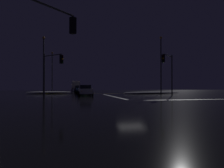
# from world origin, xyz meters

# --- Properties ---
(ground) EXTENTS (120.00, 120.00, 0.10)m
(ground) POSITION_xyz_m (0.00, 0.00, -0.05)
(ground) COLOR black
(stop_line_north) EXTENTS (0.35, 14.60, 0.01)m
(stop_line_north) POSITION_xyz_m (0.00, 8.51, 0.00)
(stop_line_north) COLOR white
(stop_line_north) RESTS_ON ground
(centre_line_ns) EXTENTS (22.00, 0.15, 0.01)m
(centre_line_ns) POSITION_xyz_m (0.00, 20.11, 0.00)
(centre_line_ns) COLOR yellow
(centre_line_ns) RESTS_ON ground
(crosswalk_bar_east) EXTENTS (14.60, 0.40, 0.01)m
(crosswalk_bar_east) POSITION_xyz_m (8.61, 0.00, 0.00)
(crosswalk_bar_east) COLOR white
(crosswalk_bar_east) RESTS_ON ground
(snow_bank_left_curb) EXTENTS (8.67, 1.50, 0.44)m
(snow_bank_left_curb) POSITION_xyz_m (-9.31, 21.40, 0.22)
(snow_bank_left_curb) COLOR white
(snow_bank_left_curb) RESTS_ON ground
(snow_bank_right_curb) EXTENTS (11.02, 1.50, 0.39)m
(snow_bank_right_curb) POSITION_xyz_m (9.31, 17.43, 0.19)
(snow_bank_right_curb) COLOR white
(snow_bank_right_curb) RESTS_ON ground
(sedan_white) EXTENTS (2.02, 4.33, 1.57)m
(sedan_white) POSITION_xyz_m (-3.49, 11.49, 0.80)
(sedan_white) COLOR silver
(sedan_white) RESTS_ON ground
(sedan_green) EXTENTS (2.02, 4.33, 1.57)m
(sedan_green) POSITION_xyz_m (-3.32, 18.05, 0.80)
(sedan_green) COLOR #14512D
(sedan_green) RESTS_ON ground
(sedan_blue) EXTENTS (2.02, 4.33, 1.57)m
(sedan_blue) POSITION_xyz_m (-3.46, 23.61, 0.80)
(sedan_blue) COLOR navy
(sedan_blue) RESTS_ON ground
(sedan_black) EXTENTS (2.02, 4.33, 1.57)m
(sedan_black) POSITION_xyz_m (-3.63, 29.13, 0.80)
(sedan_black) COLOR black
(sedan_black) RESTS_ON ground
(sedan_red) EXTENTS (2.02, 4.33, 1.57)m
(sedan_red) POSITION_xyz_m (-3.35, 35.75, 0.80)
(sedan_red) COLOR maroon
(sedan_red) RESTS_ON ground
(sedan_silver) EXTENTS (2.02, 4.33, 1.57)m
(sedan_silver) POSITION_xyz_m (-3.39, 42.39, 0.80)
(sedan_silver) COLOR #B7B7BC
(sedan_silver) RESTS_ON ground
(box_truck) EXTENTS (2.68, 8.28, 3.08)m
(box_truck) POSITION_xyz_m (-3.73, 50.13, 1.71)
(box_truck) COLOR beige
(box_truck) RESTS_ON ground
(traffic_signal_nw) EXTENTS (2.54, 2.54, 5.54)m
(traffic_signal_nw) POSITION_xyz_m (-7.90, 7.90, 3.79)
(traffic_signal_nw) COLOR #4C4C51
(traffic_signal_nw) RESTS_ON ground
(traffic_signal_ne) EXTENTS (2.87, 2.87, 5.95)m
(traffic_signal_ne) POSITION_xyz_m (7.79, 7.79, 4.09)
(traffic_signal_ne) COLOR #4C4C51
(traffic_signal_ne) RESTS_ON ground
(traffic_signal_sw) EXTENTS (3.70, 3.70, 6.15)m
(traffic_signal_sw) POSITION_xyz_m (-7.44, -7.44, 4.28)
(traffic_signal_sw) COLOR #4C4C51
(traffic_signal_sw) RESTS_ON ground
(streetlamp_left_near) EXTENTS (0.44, 0.44, 9.01)m
(streetlamp_left_near) POSITION_xyz_m (-9.61, 14.11, 5.20)
(streetlamp_left_near) COLOR #424247
(streetlamp_left_near) RESTS_ON ground
(streetlamp_left_far) EXTENTS (0.44, 0.44, 9.26)m
(streetlamp_left_far) POSITION_xyz_m (-9.61, 30.11, 5.32)
(streetlamp_left_far) COLOR #424247
(streetlamp_left_far) RESTS_ON ground
(streetlamp_right_near) EXTENTS (0.44, 0.44, 9.95)m
(streetlamp_right_near) POSITION_xyz_m (9.61, 14.11, 5.68)
(streetlamp_right_near) COLOR #424247
(streetlamp_right_near) RESTS_ON ground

